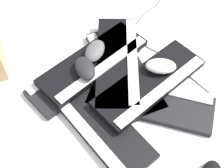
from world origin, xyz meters
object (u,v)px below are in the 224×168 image
object	(u,v)px
keyboard_1	(151,101)
mouse_2	(161,66)
mouse_0	(85,68)
keyboard_2	(123,70)
keyboard_4	(150,83)
keyboard_6	(94,62)
keyboard_0	(98,123)
keyboard_3	(82,72)
keyboard_5	(118,61)
mouse_3	(95,51)

from	to	relation	value
keyboard_1	mouse_2	world-z (taller)	mouse_2
mouse_2	mouse_0	bearing A→B (deg)	-174.89
keyboard_2	keyboard_4	world-z (taller)	keyboard_4
keyboard_4	keyboard_6	size ratio (longest dim) A/B	1.00
keyboard_0	keyboard_2	world-z (taller)	same
mouse_2	keyboard_2	bearing A→B (deg)	167.61
keyboard_3	keyboard_5	bearing A→B (deg)	122.30
keyboard_2	mouse_2	distance (m)	0.15
keyboard_5	mouse_2	distance (m)	0.17
keyboard_6	mouse_3	world-z (taller)	mouse_3
keyboard_0	keyboard_6	world-z (taller)	keyboard_6
keyboard_1	mouse_0	bearing A→B (deg)	-92.67
keyboard_3	keyboard_4	world-z (taller)	keyboard_4
mouse_2	keyboard_5	bearing A→B (deg)	162.80
keyboard_3	mouse_3	distance (m)	0.09
keyboard_0	keyboard_1	bearing A→B (deg)	134.61
keyboard_1	keyboard_4	size ratio (longest dim) A/B	0.98
keyboard_4	mouse_2	distance (m)	0.07
keyboard_1	keyboard_2	bearing A→B (deg)	-126.31
keyboard_4	mouse_2	world-z (taller)	mouse_2
keyboard_2	keyboard_6	bearing A→B (deg)	-76.94
keyboard_0	keyboard_2	xyz separation A→B (m)	(-0.25, 0.01, 0.00)
keyboard_4	mouse_3	size ratio (longest dim) A/B	4.17
mouse_2	keyboard_6	bearing A→B (deg)	171.36
mouse_2	mouse_3	bearing A→B (deg)	165.91
keyboard_0	keyboard_2	bearing A→B (deg)	178.57
keyboard_0	mouse_3	size ratio (longest dim) A/B	4.13
keyboard_2	keyboard_3	size ratio (longest dim) A/B	0.93
keyboard_0	mouse_2	size ratio (longest dim) A/B	4.13
keyboard_6	keyboard_0	bearing A→B (deg)	24.64
keyboard_2	mouse_0	xyz separation A→B (m)	(0.09, -0.11, 0.07)
keyboard_3	keyboard_6	xyz separation A→B (m)	(-0.04, 0.03, 0.03)
mouse_0	keyboard_1	bearing A→B (deg)	-133.91
keyboard_4	mouse_3	world-z (taller)	mouse_3
keyboard_0	mouse_2	xyz separation A→B (m)	(-0.26, 0.14, 0.07)
keyboard_1	keyboard_4	xyz separation A→B (m)	(-0.05, -0.02, 0.03)
mouse_0	mouse_3	bearing A→B (deg)	-42.51
mouse_3	keyboard_0	bearing A→B (deg)	22.39
keyboard_5	mouse_0	size ratio (longest dim) A/B	4.23
keyboard_6	mouse_3	bearing A→B (deg)	-172.61
keyboard_0	keyboard_3	bearing A→B (deg)	-143.78
keyboard_2	mouse_3	size ratio (longest dim) A/B	3.88
keyboard_0	keyboard_5	world-z (taller)	keyboard_5
keyboard_1	mouse_3	size ratio (longest dim) A/B	4.08
keyboard_6	mouse_0	xyz separation A→B (m)	(0.07, -0.01, 0.04)
keyboard_0	keyboard_4	bearing A→B (deg)	147.63
keyboard_2	keyboard_5	xyz separation A→B (m)	(-0.01, -0.03, 0.03)
keyboard_0	keyboard_6	bearing A→B (deg)	-155.36
mouse_0	mouse_3	distance (m)	0.09
keyboard_1	keyboard_5	world-z (taller)	keyboard_5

